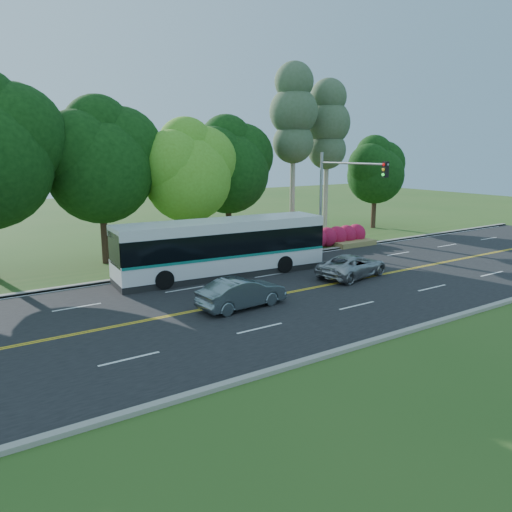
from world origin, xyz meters
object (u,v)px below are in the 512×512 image
transit_bus (222,248)px  suv (352,266)px  traffic_signal (340,188)px  sedan (242,293)px

transit_bus → suv: bearing=-31.9°
traffic_signal → suv: 7.11m
transit_bus → traffic_signal: bearing=6.9°
transit_bus → suv: (6.02, -4.45, -0.95)m
transit_bus → sedan: bearing=-107.0°
traffic_signal → suv: bearing=-124.6°
sedan → suv: bearing=-85.7°
transit_bus → suv: transit_bus is taller
sedan → suv: 8.40m
suv → sedan: bearing=88.5°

